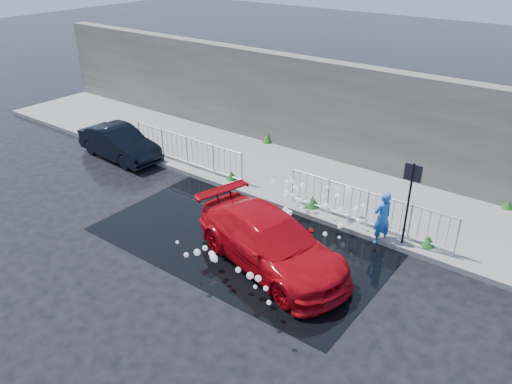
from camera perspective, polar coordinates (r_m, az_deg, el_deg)
ground at (r=13.72m, az=-5.37°, el=-6.25°), size 90.00×90.00×0.00m
pavement at (r=17.18m, az=5.78°, el=1.36°), size 30.00×4.00×0.15m
curb at (r=15.68m, az=1.93°, el=-1.17°), size 30.00×0.25×0.16m
retaining_wall at (r=18.30m, az=9.72°, el=8.92°), size 30.00×0.60×3.50m
puddle at (r=14.08m, az=-1.13°, el=-5.13°), size 8.00×5.00×0.01m
sign_post at (r=13.34m, az=17.20°, el=0.07°), size 0.45×0.06×2.50m
railing_left at (r=17.99m, az=-7.88°, el=4.77°), size 5.05×0.05×1.10m
railing_right at (r=14.37m, az=12.61°, el=-1.75°), size 5.05×0.05×1.10m
weeds at (r=16.92m, az=3.93°, el=1.90°), size 12.17×3.93×0.39m
water_spray at (r=13.58m, az=3.64°, el=-2.88°), size 3.63×5.73×1.03m
red_car at (r=12.62m, az=1.73°, el=-5.72°), size 5.04×3.12×1.36m
dark_car at (r=19.52m, az=-15.35°, el=5.45°), size 3.73×1.50×1.20m
person at (r=13.87m, az=14.22°, el=-2.87°), size 0.59×0.67×1.55m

